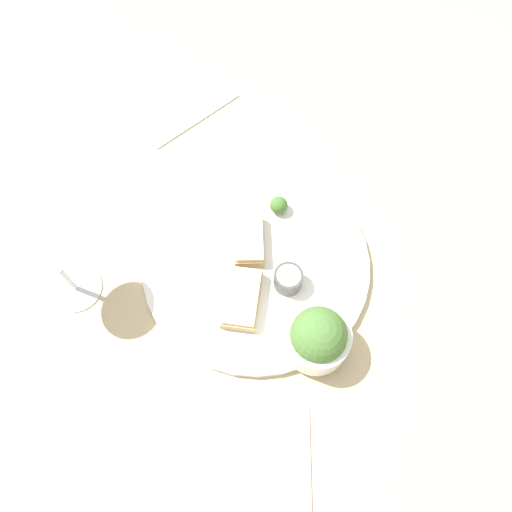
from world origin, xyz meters
TOP-DOWN VIEW (x-y plane):
  - ground_plane at (0.00, 0.00)m, footprint 4.00×4.00m
  - dinner_plate at (0.00, 0.00)m, footprint 0.36×0.36m
  - salad_bowl at (0.11, 0.11)m, footprint 0.09×0.09m
  - sauce_ramekin at (0.03, 0.05)m, footprint 0.04×0.04m
  - cheese_toast_near at (0.07, -0.01)m, footprint 0.10×0.06m
  - cheese_toast_far at (-0.03, -0.02)m, footprint 0.09×0.06m
  - wine_glass at (0.09, -0.27)m, footprint 0.09×0.09m
  - garnish at (-0.10, 0.02)m, footprint 0.03×0.03m
  - napkin at (0.28, 0.05)m, footprint 0.16×0.18m
  - fork at (-0.26, -0.16)m, footprint 0.15×0.12m

SIDE VIEW (x-z plane):
  - ground_plane at x=0.00m, z-range 0.00..0.00m
  - napkin at x=0.28m, z-range 0.00..0.01m
  - fork at x=-0.26m, z-range 0.00..0.01m
  - dinner_plate at x=0.00m, z-range 0.00..0.01m
  - cheese_toast_near at x=0.07m, z-range 0.01..0.04m
  - cheese_toast_far at x=-0.03m, z-range 0.01..0.04m
  - garnish at x=-0.10m, z-range 0.01..0.04m
  - sauce_ramekin at x=0.03m, z-range 0.02..0.05m
  - salad_bowl at x=0.11m, z-range 0.01..0.10m
  - wine_glass at x=0.09m, z-range 0.03..0.18m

